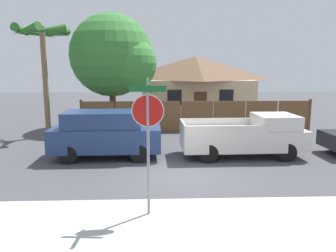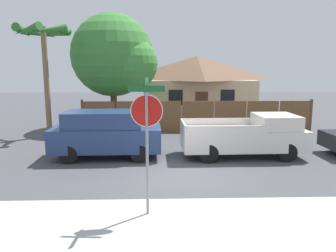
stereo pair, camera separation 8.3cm
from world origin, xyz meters
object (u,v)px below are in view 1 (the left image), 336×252
(oak_tree, at_px, (115,57))
(house, at_px, (195,84))
(palm_tree, at_px, (43,41))
(stop_sign, at_px, (148,123))
(red_suv, at_px, (106,133))
(orange_pickup, at_px, (247,136))

(oak_tree, bearing_deg, house, 46.18)
(palm_tree, height_order, stop_sign, palm_tree)
(palm_tree, xyz_separation_m, red_suv, (3.76, -4.44, -4.01))
(orange_pickup, relative_size, stop_sign, 1.48)
(oak_tree, distance_m, orange_pickup, 10.18)
(house, xyz_separation_m, red_suv, (-5.26, -13.15, -1.35))
(red_suv, height_order, orange_pickup, red_suv)
(house, xyz_separation_m, stop_sign, (-3.40, -18.56, -0.05))
(oak_tree, xyz_separation_m, stop_sign, (2.25, -12.67, -1.99))
(oak_tree, xyz_separation_m, red_suv, (0.39, -7.27, -3.29))
(oak_tree, bearing_deg, palm_tree, -140.07)
(oak_tree, height_order, stop_sign, oak_tree)
(red_suv, bearing_deg, oak_tree, 91.85)
(oak_tree, bearing_deg, orange_pickup, -49.32)
(house, xyz_separation_m, oak_tree, (-5.65, -5.89, 1.94))
(palm_tree, bearing_deg, oak_tree, 39.93)
(red_suv, bearing_deg, palm_tree, 129.07)
(house, bearing_deg, oak_tree, -133.82)
(orange_pickup, bearing_deg, palm_tree, 154.03)
(red_suv, height_order, stop_sign, stop_sign)
(house, xyz_separation_m, orange_pickup, (0.59, -13.15, -1.51))
(house, bearing_deg, orange_pickup, -87.42)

